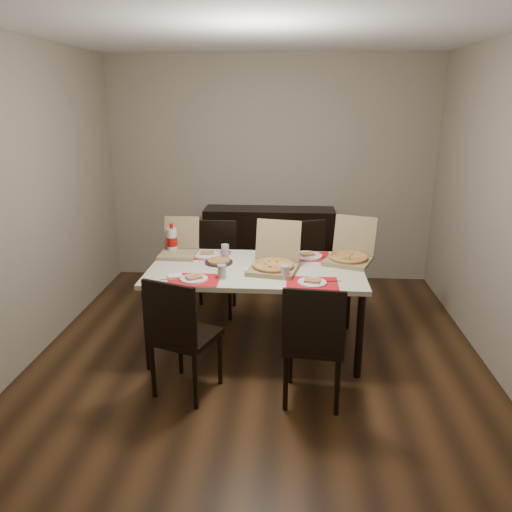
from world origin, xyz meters
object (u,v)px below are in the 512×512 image
at_px(dip_bowl, 270,260).
at_px(chair_far_left, 215,263).
at_px(chair_near_right, 314,340).
at_px(pizza_box_center, 274,263).
at_px(chair_near_left, 180,333).
at_px(soda_bottle, 172,241).
at_px(sideboard, 269,246).
at_px(dining_table, 256,275).
at_px(chair_far_right, 310,263).

bearing_deg(dip_bowl, chair_far_left, 133.30).
bearing_deg(chair_near_right, pizza_box_center, 111.72).
bearing_deg(chair_near_left, soda_bottle, 105.13).
distance_m(sideboard, soda_bottle, 1.61).
relative_size(dining_table, chair_far_left, 1.94).
relative_size(chair_near_right, dip_bowl, 7.24).
distance_m(dining_table, chair_near_right, 0.97).
bearing_deg(sideboard, chair_near_left, -102.09).
xyz_separation_m(chair_near_left, chair_far_right, (0.98, 1.65, 0.00)).
height_order(chair_far_left, soda_bottle, soda_bottle).
height_order(dining_table, chair_far_left, chair_far_left).
relative_size(sideboard, chair_near_right, 1.61).
relative_size(sideboard, soda_bottle, 5.31).
distance_m(chair_near_left, chair_far_right, 1.92).
relative_size(dining_table, chair_near_right, 1.94).
distance_m(chair_near_right, soda_bottle, 1.76).
relative_size(chair_far_right, soda_bottle, 3.29).
bearing_deg(pizza_box_center, chair_near_right, -68.28).
distance_m(sideboard, chair_far_right, 0.93).
relative_size(dining_table, chair_far_right, 1.94).
height_order(chair_near_left, pizza_box_center, pizza_box_center).
height_order(dining_table, chair_near_right, chair_near_right).
bearing_deg(chair_near_right, chair_near_left, 177.45).
distance_m(chair_near_left, chair_far_left, 1.59).
bearing_deg(sideboard, dining_table, -91.18).
xyz_separation_m(sideboard, chair_far_left, (-0.51, -0.86, 0.06)).
bearing_deg(chair_far_left, sideboard, 59.27).
xyz_separation_m(dining_table, chair_far_left, (-0.48, 0.80, -0.17)).
relative_size(pizza_box_center, soda_bottle, 1.73).
height_order(chair_near_right, chair_far_left, same).
height_order(dining_table, dip_bowl, dip_bowl).
xyz_separation_m(chair_near_right, soda_bottle, (-1.26, 1.18, 0.36)).
xyz_separation_m(dining_table, chair_near_left, (-0.49, -0.79, -0.17)).
bearing_deg(chair_far_right, dip_bowl, -118.51).
distance_m(chair_near_right, dip_bowl, 1.09).
bearing_deg(pizza_box_center, dip_bowl, 99.99).
relative_size(dining_table, pizza_box_center, 3.68).
height_order(chair_far_left, pizza_box_center, pizza_box_center).
bearing_deg(chair_far_right, chair_near_right, -90.80).
bearing_deg(dip_bowl, soda_bottle, 169.21).
distance_m(chair_near_left, dip_bowl, 1.16).
xyz_separation_m(dining_table, soda_bottle, (-0.80, 0.34, 0.19)).
relative_size(chair_near_right, chair_far_right, 1.00).
xyz_separation_m(chair_far_right, dip_bowl, (-0.37, -0.69, 0.25)).
relative_size(dining_table, chair_near_left, 1.94).
bearing_deg(chair_far_right, dining_table, -119.68).
bearing_deg(chair_near_right, dip_bowl, 109.19).
bearing_deg(sideboard, chair_far_right, -60.61).
height_order(chair_far_left, dip_bowl, chair_far_left).
xyz_separation_m(chair_near_right, chair_far_right, (0.02, 1.69, 0.00)).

